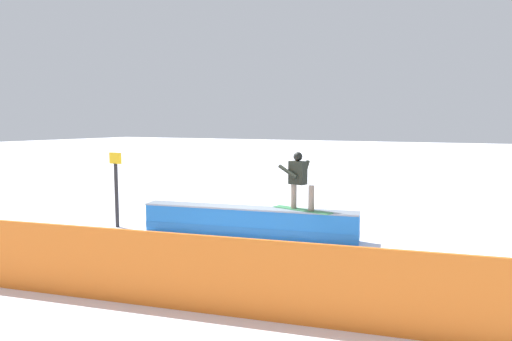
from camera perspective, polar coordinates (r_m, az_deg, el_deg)
name	(u,v)px	position (r m, az deg, el deg)	size (l,w,h in m)	color
ground_plane	(248,235)	(11.38, -1.03, -8.22)	(120.00, 120.00, 0.00)	white
grind_box	(248,223)	(11.30, -1.03, -6.62)	(5.44, 1.54, 0.72)	blue
snowboarder	(299,179)	(10.84, 5.47, -1.06)	(1.59, 0.62, 1.39)	#33804B
safety_fence	(108,265)	(7.58, -18.21, -11.25)	(12.39, 0.06, 1.17)	orange
trail_marker	(116,187)	(12.64, -17.27, -2.07)	(0.40, 0.10, 2.02)	#262628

